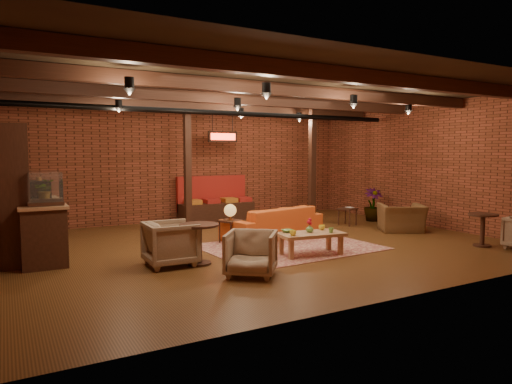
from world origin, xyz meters
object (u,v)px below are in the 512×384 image
armchair_a (171,241)px  round_table_left (199,237)px  side_table_book (348,209)px  coffee_table (310,235)px  plant_tall (374,172)px  side_table_lamp (230,213)px  sofa (273,222)px  armchair_right (402,213)px  round_table_right (483,225)px  armchair_b (251,251)px

armchair_a → round_table_left: bearing=-109.3°
round_table_left → side_table_book: size_ratio=1.34×
coffee_table → plant_tall: bearing=33.0°
side_table_lamp → plant_tall: plant_tall is taller
round_table_left → armchair_a: (-0.46, 0.17, -0.06)m
plant_tall → coffee_table: bearing=-147.0°
sofa → armchair_right: armchair_right is taller
armchair_a → side_table_book: (5.47, 1.88, 0.01)m
armchair_right → round_table_right: armchair_right is taller
side_table_book → round_table_right: (0.63, -3.46, 0.02)m
armchair_b → plant_tall: (5.71, 3.36, 0.99)m
sofa → plant_tall: 3.97m
side_table_lamp → round_table_right: bearing=-33.0°
armchair_b → round_table_right: size_ratio=1.15×
coffee_table → side_table_book: size_ratio=2.49×
armchair_a → round_table_right: armchair_a is taller
armchair_right → plant_tall: bearing=-79.5°
armchair_a → armchair_b: bearing=-143.4°
plant_tall → side_table_book: bearing=-167.7°
sofa → armchair_b: size_ratio=3.09×
round_table_left → round_table_right: (5.65, -1.41, -0.02)m
side_table_book → round_table_right: bearing=-79.6°
side_table_lamp → round_table_left: (-1.28, -1.43, -0.16)m
side_table_book → plant_tall: size_ratio=0.19×
sofa → armchair_a: armchair_a is taller
sofa → round_table_left: 2.83m
side_table_lamp → plant_tall: 5.00m
round_table_left → side_table_lamp: bearing=48.1°
armchair_a → plant_tall: bearing=-71.3°
sofa → round_table_left: size_ratio=3.40×
round_table_left → round_table_right: size_ratio=1.04×
armchair_b → armchair_right: bearing=57.0°
side_table_lamp → armchair_a: size_ratio=0.99×
sofa → side_table_lamp: side_table_lamp is taller
plant_tall → armchair_a: bearing=-162.1°
round_table_right → side_table_book: bearing=100.4°
round_table_left → armchair_a: bearing=159.9°
sofa → coffee_table: bearing=68.4°
side_table_lamp → round_table_left: 1.92m
coffee_table → armchair_a: (-2.55, 0.50, 0.04)m
round_table_left → armchair_right: bearing=6.8°
sofa → armchair_b: armchair_b is taller
coffee_table → plant_tall: plant_tall is taller
coffee_table → armchair_right: bearing=16.2°
armchair_right → round_table_right: size_ratio=1.51×
side_table_lamp → round_table_left: size_ratio=1.18×
armchair_a → armchair_right: (5.99, 0.50, 0.03)m
armchair_right → plant_tall: 1.97m
plant_tall → side_table_lamp: bearing=-169.9°
armchair_a → round_table_right: (6.11, -1.58, 0.03)m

